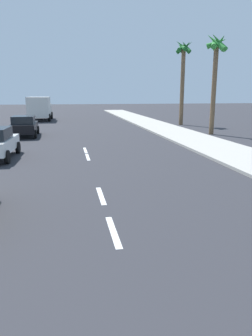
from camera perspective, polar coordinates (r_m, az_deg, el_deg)
The scene contains 10 objects.
ground_plane at distance 18.42m, azimuth -7.38°, elevation 3.20°, with size 160.00×160.00×0.00m, color #2D2D33.
sidewalk_strip at distance 22.16m, azimuth 12.88°, elevation 4.87°, with size 3.60×80.00×0.14m, color #B2ADA3.
lane_stripe_2 at distance 7.68m, azimuth -2.32°, elevation -11.40°, with size 0.16×1.80×0.01m, color white.
lane_stripe_3 at distance 10.23m, azimuth -4.56°, elevation -5.00°, with size 0.16×1.80×0.01m, color white.
lane_stripe_4 at distance 16.45m, azimuth -6.97°, elevation 2.00°, with size 0.16×1.80×0.01m, color white.
lane_stripe_5 at distance 18.44m, azimuth -7.38°, elevation 3.22°, with size 0.16×1.80×0.01m, color white.
parked_car_black at distance 25.36m, azimuth -17.96°, elevation 7.35°, with size 2.02×4.26×1.57m.
delivery_truck at distance 40.03m, azimuth -15.36°, elevation 10.46°, with size 2.79×6.29×2.80m.
palm_tree_far at distance 26.36m, azimuth 15.94°, elevation 18.26°, with size 1.75×1.77×7.80m.
palm_tree_distant at distance 33.81m, azimuth 10.32°, elevation 18.25°, with size 1.88×1.89×8.53m.
Camera 1 is at (-0.98, 1.89, 3.22)m, focal length 33.65 mm.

